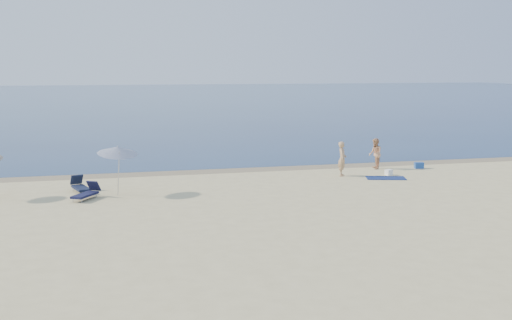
{
  "coord_description": "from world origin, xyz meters",
  "views": [
    {
      "loc": [
        -8.35,
        -12.23,
        5.25
      ],
      "look_at": [
        -0.96,
        16.0,
        1.0
      ],
      "focal_mm": 45.0,
      "sensor_mm": 36.0,
      "label": 1
    }
  ],
  "objects": [
    {
      "name": "ground",
      "position": [
        0.0,
        0.0,
        0.0
      ],
      "size": [
        160.0,
        160.0,
        0.0
      ],
      "primitive_type": "plane",
      "color": "beige",
      "rests_on": "ground"
    },
    {
      "name": "sea",
      "position": [
        0.0,
        100.0,
        0.0
      ],
      "size": [
        240.0,
        160.0,
        0.01
      ],
      "primitive_type": "cube",
      "color": "#0B2145",
      "rests_on": "ground"
    },
    {
      "name": "wet_sand_strip",
      "position": [
        0.0,
        19.4,
        0.0
      ],
      "size": [
        240.0,
        1.6,
        0.0
      ],
      "primitive_type": "cube",
      "color": "#847254",
      "rests_on": "ground"
    },
    {
      "name": "person_left",
      "position": [
        3.47,
        16.42,
        0.84
      ],
      "size": [
        0.6,
        0.72,
        1.68
      ],
      "primitive_type": "imported",
      "rotation": [
        0.0,
        0.0,
        1.18
      ],
      "color": "tan",
      "rests_on": "ground"
    },
    {
      "name": "person_right",
      "position": [
        5.95,
        18.0,
        0.8
      ],
      "size": [
        0.77,
        0.9,
        1.59
      ],
      "primitive_type": "imported",
      "rotation": [
        0.0,
        0.0,
        -1.82
      ],
      "color": "tan",
      "rests_on": "ground"
    },
    {
      "name": "beach_towel",
      "position": [
        5.22,
        15.24,
        0.02
      ],
      "size": [
        2.04,
        1.51,
        0.03
      ],
      "primitive_type": "cube",
      "rotation": [
        0.0,
        0.0,
        -0.31
      ],
      "color": "#101F51",
      "rests_on": "ground"
    },
    {
      "name": "white_bag",
      "position": [
        5.77,
        16.05,
        0.13
      ],
      "size": [
        0.39,
        0.36,
        0.27
      ],
      "primitive_type": "cube",
      "rotation": [
        0.0,
        0.0,
        0.33
      ],
      "color": "white",
      "rests_on": "ground"
    },
    {
      "name": "blue_cooler",
      "position": [
        8.25,
        17.57,
        0.16
      ],
      "size": [
        0.51,
        0.4,
        0.32
      ],
      "primitive_type": "cube",
      "rotation": [
        0.0,
        0.0,
        -0.2
      ],
      "color": "#1C489C",
      "rests_on": "ground"
    },
    {
      "name": "umbrella_near",
      "position": [
        -7.25,
        14.53,
        1.84
      ],
      "size": [
        2.06,
        2.08,
        2.17
      ],
      "rotation": [
        0.0,
        0.0,
        0.29
      ],
      "color": "silver",
      "rests_on": "ground"
    },
    {
      "name": "lounger_left",
      "position": [
        -8.8,
        15.37,
        0.25
      ],
      "size": [
        0.88,
        1.62,
        0.68
      ],
      "rotation": [
        0.0,
        0.0,
        0.26
      ],
      "color": "#121932",
      "rests_on": "ground"
    },
    {
      "name": "lounger_right",
      "position": [
        -8.54,
        13.82,
        0.24
      ],
      "size": [
        1.22,
        1.55,
        0.67
      ],
      "rotation": [
        0.0,
        0.0,
        -0.55
      ],
      "color": "#131434",
      "rests_on": "ground"
    }
  ]
}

